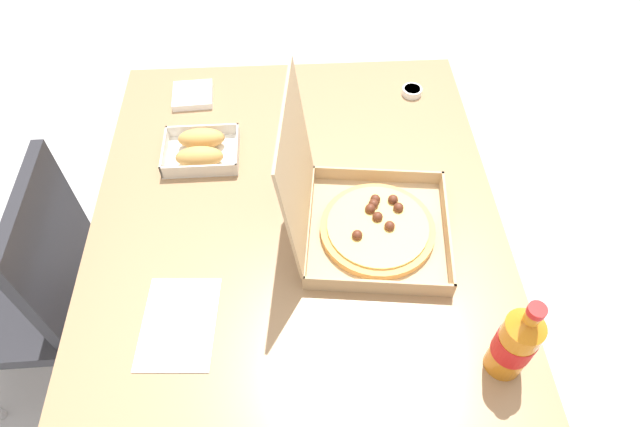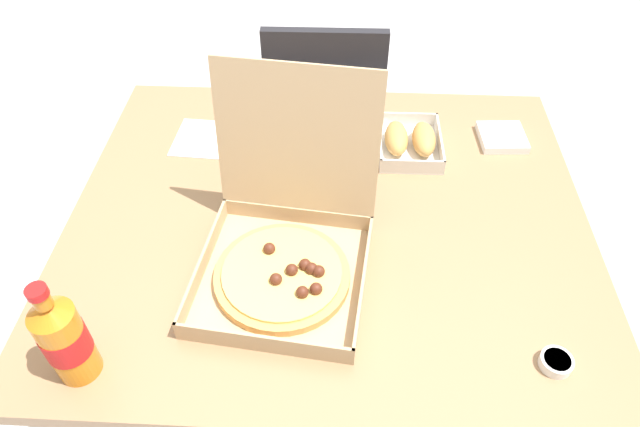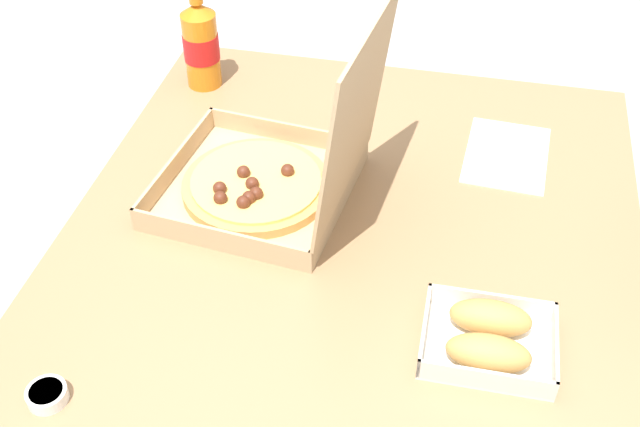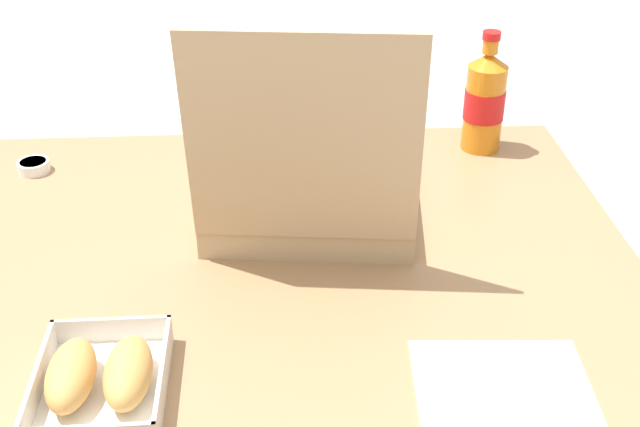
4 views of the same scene
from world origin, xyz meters
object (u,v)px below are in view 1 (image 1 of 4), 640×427
at_px(chair, 28,286).
at_px(napkin_pile, 193,95).
at_px(pizza_box_open, 364,218).
at_px(bread_side_box, 201,149).
at_px(cola_bottle, 515,343).
at_px(paper_menu, 179,323).
at_px(dipping_sauce_cup, 412,91).

bearing_deg(chair, napkin_pile, -43.71).
distance_m(pizza_box_open, napkin_pile, 0.66).
relative_size(pizza_box_open, bread_side_box, 2.07).
relative_size(chair, cola_bottle, 3.71).
relative_size(paper_menu, napkin_pile, 1.91).
height_order(pizza_box_open, napkin_pile, pizza_box_open).
relative_size(pizza_box_open, paper_menu, 1.88).
relative_size(pizza_box_open, cola_bottle, 1.76).
distance_m(chair, napkin_pile, 0.68).
relative_size(chair, napkin_pile, 7.55).
bearing_deg(napkin_pile, chair, 136.29).
bearing_deg(cola_bottle, paper_menu, 79.25).
xyz_separation_m(bread_side_box, napkin_pile, (0.23, 0.04, -0.02)).
bearing_deg(pizza_box_open, chair, 87.30).
bearing_deg(chair, dipping_sauce_cup, -67.49).
relative_size(bread_side_box, paper_menu, 0.91).
xyz_separation_m(chair, cola_bottle, (-0.37, -1.11, 0.33)).
bearing_deg(chair, cola_bottle, -108.58).
distance_m(chair, pizza_box_open, 0.91).
height_order(bread_side_box, dipping_sauce_cup, bread_side_box).
bearing_deg(paper_menu, cola_bottle, -97.37).
xyz_separation_m(paper_menu, dipping_sauce_cup, (0.69, -0.59, 0.01)).
bearing_deg(dipping_sauce_cup, bread_side_box, 110.37).
xyz_separation_m(paper_menu, napkin_pile, (0.71, 0.03, 0.01)).
relative_size(cola_bottle, paper_menu, 1.07).
distance_m(pizza_box_open, bread_side_box, 0.47).
distance_m(napkin_pile, dipping_sauce_cup, 0.62).
bearing_deg(bread_side_box, chair, 115.02).
bearing_deg(pizza_box_open, napkin_pile, 40.94).
bearing_deg(cola_bottle, pizza_box_open, 35.79).
relative_size(cola_bottle, dipping_sauce_cup, 4.00).
height_order(pizza_box_open, cola_bottle, pizza_box_open).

